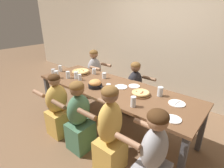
# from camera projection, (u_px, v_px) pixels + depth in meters

# --- Properties ---
(ground_plane) EXTENTS (18.00, 18.00, 0.00)m
(ground_plane) POSITION_uv_depth(u_px,v_px,m) (112.00, 127.00, 3.11)
(ground_plane) COLOR brown
(ground_plane) RESTS_ON ground
(restaurant_back_panel) EXTENTS (10.00, 0.06, 3.20)m
(restaurant_back_panel) POSITION_uv_depth(u_px,v_px,m) (164.00, 27.00, 3.71)
(restaurant_back_panel) COLOR beige
(restaurant_back_panel) RESTS_ON ground
(dining_table) EXTENTS (2.77, 0.91, 0.77)m
(dining_table) POSITION_uv_depth(u_px,v_px,m) (112.00, 91.00, 2.84)
(dining_table) COLOR brown
(dining_table) RESTS_ON ground
(pizza_board_main) EXTENTS (0.38, 0.38, 0.07)m
(pizza_board_main) POSITION_uv_depth(u_px,v_px,m) (81.00, 72.00, 3.41)
(pizza_board_main) COLOR brown
(pizza_board_main) RESTS_ON dining_table
(pizza_board_second) EXTENTS (0.29, 0.29, 0.05)m
(pizza_board_second) POSITION_uv_depth(u_px,v_px,m) (141.00, 93.00, 2.52)
(pizza_board_second) COLOR brown
(pizza_board_second) RESTS_ON dining_table
(skillet_bowl) EXTENTS (0.32, 0.22, 0.13)m
(skillet_bowl) POSITION_uv_depth(u_px,v_px,m) (95.00, 84.00, 2.77)
(skillet_bowl) COLOR black
(skillet_bowl) RESTS_ON dining_table
(empty_plate_a) EXTENTS (0.20, 0.20, 0.02)m
(empty_plate_a) POSITION_uv_depth(u_px,v_px,m) (121.00, 87.00, 2.79)
(empty_plate_a) COLOR white
(empty_plate_a) RESTS_ON dining_table
(empty_plate_b) EXTENTS (0.22, 0.22, 0.02)m
(empty_plate_b) POSITION_uv_depth(u_px,v_px,m) (177.00, 103.00, 2.29)
(empty_plate_b) COLOR white
(empty_plate_b) RESTS_ON dining_table
(empty_plate_c) EXTENTS (0.18, 0.18, 0.02)m
(empty_plate_c) POSITION_uv_depth(u_px,v_px,m) (134.00, 86.00, 2.83)
(empty_plate_c) COLOR white
(empty_plate_c) RESTS_ON dining_table
(empty_plate_d) EXTENTS (0.19, 0.19, 0.02)m
(empty_plate_d) POSITION_uv_depth(u_px,v_px,m) (173.00, 119.00, 1.95)
(empty_plate_d) COLOR white
(empty_plate_d) RESTS_ON dining_table
(cocktail_glass_blue) EXTENTS (0.08, 0.08, 0.13)m
(cocktail_glass_blue) POSITION_uv_depth(u_px,v_px,m) (94.00, 72.00, 3.37)
(cocktail_glass_blue) COLOR silver
(cocktail_glass_blue) RESTS_ON dining_table
(drinking_glass_a) EXTENTS (0.07, 0.07, 0.13)m
(drinking_glass_a) POSITION_uv_depth(u_px,v_px,m) (109.00, 88.00, 2.62)
(drinking_glass_a) COLOR silver
(drinking_glass_a) RESTS_ON dining_table
(drinking_glass_b) EXTENTS (0.08, 0.08, 0.14)m
(drinking_glass_b) POSITION_uv_depth(u_px,v_px,m) (160.00, 92.00, 2.48)
(drinking_glass_b) COLOR silver
(drinking_glass_b) RESTS_ON dining_table
(drinking_glass_c) EXTENTS (0.06, 0.06, 0.11)m
(drinking_glass_c) POSITION_uv_depth(u_px,v_px,m) (80.00, 78.00, 3.07)
(drinking_glass_c) COLOR silver
(drinking_glass_c) RESTS_ON dining_table
(drinking_glass_d) EXTENTS (0.07, 0.07, 0.10)m
(drinking_glass_d) POSITION_uv_depth(u_px,v_px,m) (53.00, 72.00, 3.37)
(drinking_glass_d) COLOR silver
(drinking_glass_d) RESTS_ON dining_table
(drinking_glass_e) EXTENTS (0.07, 0.07, 0.14)m
(drinking_glass_e) POSITION_uv_depth(u_px,v_px,m) (133.00, 102.00, 2.20)
(drinking_glass_e) COLOR silver
(drinking_glass_e) RESTS_ON dining_table
(drinking_glass_f) EXTENTS (0.08, 0.08, 0.14)m
(drinking_glass_f) POSITION_uv_depth(u_px,v_px,m) (56.00, 74.00, 3.16)
(drinking_glass_f) COLOR silver
(drinking_glass_f) RESTS_ON dining_table
(drinking_glass_g) EXTENTS (0.07, 0.07, 0.12)m
(drinking_glass_g) POSITION_uv_depth(u_px,v_px,m) (60.00, 69.00, 3.52)
(drinking_glass_g) COLOR silver
(drinking_glass_g) RESTS_ON dining_table
(drinking_glass_h) EXTENTS (0.08, 0.08, 0.10)m
(drinking_glass_h) POSITION_uv_depth(u_px,v_px,m) (104.00, 76.00, 3.16)
(drinking_glass_h) COLOR silver
(drinking_glass_h) RESTS_ON dining_table
(drinking_glass_i) EXTENTS (0.07, 0.07, 0.13)m
(drinking_glass_i) POSITION_uv_depth(u_px,v_px,m) (68.00, 75.00, 3.16)
(drinking_glass_i) COLOR silver
(drinking_glass_i) RESTS_ON dining_table
(drinking_glass_j) EXTENTS (0.07, 0.07, 0.13)m
(drinking_glass_j) POSITION_uv_depth(u_px,v_px,m) (76.00, 76.00, 3.14)
(drinking_glass_j) COLOR silver
(drinking_glass_j) RESTS_ON dining_table
(diner_near_midleft) EXTENTS (0.51, 0.40, 1.05)m
(diner_near_midleft) POSITION_uv_depth(u_px,v_px,m) (58.00, 108.00, 2.78)
(diner_near_midleft) COLOR gold
(diner_near_midleft) RESTS_ON ground
(diner_far_center) EXTENTS (0.51, 0.40, 1.05)m
(diner_far_center) POSITION_uv_depth(u_px,v_px,m) (134.00, 90.00, 3.40)
(diner_far_center) COLOR #232328
(diner_far_center) RESTS_ON ground
(diner_far_left) EXTENTS (0.51, 0.40, 1.13)m
(diner_far_left) POSITION_uv_depth(u_px,v_px,m) (95.00, 76.00, 4.04)
(diner_far_left) COLOR #99999E
(diner_far_left) RESTS_ON ground
(diner_near_right) EXTENTS (0.51, 0.40, 1.08)m
(diner_near_right) POSITION_uv_depth(u_px,v_px,m) (153.00, 159.00, 1.78)
(diner_near_right) COLOR #99999E
(diner_near_right) RESTS_ON ground
(diner_near_midright) EXTENTS (0.51, 0.40, 1.16)m
(diner_near_midright) POSITION_uv_depth(u_px,v_px,m) (110.00, 133.00, 2.11)
(diner_near_midright) COLOR gold
(diner_near_midright) RESTS_ON ground
(diner_near_center) EXTENTS (0.51, 0.40, 1.07)m
(diner_near_center) POSITION_uv_depth(u_px,v_px,m) (79.00, 119.00, 2.46)
(diner_near_center) COLOR #477556
(diner_near_center) RESTS_ON ground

